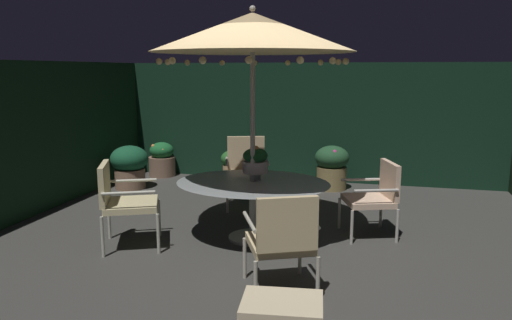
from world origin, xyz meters
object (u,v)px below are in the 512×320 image
object	(u,v)px
centerpiece_planter	(255,161)
potted_plant_back_center	(162,160)
patio_umbrella	(253,33)
potted_plant_right_far	(332,166)
patio_chair_east	(376,193)
patio_chair_northeast	(282,237)
potted_plant_back_left	(130,165)
potted_plant_back_right	(233,165)
patio_dining_table	(253,190)
patio_chair_north	(122,198)
ottoman_footrest	(282,307)
patio_chair_southeast	(247,167)

from	to	relation	value
centerpiece_planter	potted_plant_back_center	distance (m)	3.93
patio_umbrella	potted_plant_right_far	distance (m)	3.48
patio_chair_east	centerpiece_planter	bearing A→B (deg)	-165.54
patio_chair_northeast	patio_chair_east	xyz separation A→B (m)	(0.80, 1.87, -0.01)
centerpiece_planter	potted_plant_back_left	bearing A→B (deg)	145.44
patio_umbrella	potted_plant_back_right	world-z (taller)	patio_umbrella
patio_chair_east	patio_dining_table	bearing A→B (deg)	-161.03
patio_chair_northeast	potted_plant_back_center	size ratio (longest dim) A/B	1.47
patio_chair_northeast	potted_plant_back_right	size ratio (longest dim) A/B	1.61
patio_dining_table	patio_chair_northeast	world-z (taller)	patio_chair_northeast
centerpiece_planter	potted_plant_back_right	distance (m)	2.92
centerpiece_planter	patio_chair_north	distance (m)	1.60
potted_plant_back_right	potted_plant_back_left	size ratio (longest dim) A/B	0.81
patio_dining_table	potted_plant_back_center	distance (m)	3.98
ottoman_footrest	potted_plant_back_left	size ratio (longest dim) A/B	0.84
patio_chair_northeast	patio_chair_southeast	xyz separation A→B (m)	(-1.09, 2.82, 0.04)
patio_chair_east	potted_plant_right_far	world-z (taller)	patio_chair_east
potted_plant_back_right	potted_plant_back_center	bearing A→B (deg)	170.17
patio_chair_east	potted_plant_back_left	size ratio (longest dim) A/B	1.24
patio_chair_north	potted_plant_back_center	size ratio (longest dim) A/B	1.50
potted_plant_back_center	potted_plant_right_far	bearing A→B (deg)	-4.79
potted_plant_right_far	potted_plant_back_center	xyz separation A→B (m)	(-3.25, 0.27, -0.08)
potted_plant_back_right	patio_chair_southeast	bearing A→B (deg)	-65.05
patio_dining_table	potted_plant_back_right	bearing A→B (deg)	111.36
patio_chair_southeast	potted_plant_right_far	xyz separation A→B (m)	(1.15, 1.31, -0.18)
patio_chair_east	potted_plant_right_far	size ratio (longest dim) A/B	1.22
patio_dining_table	potted_plant_right_far	xyz separation A→B (m)	(0.68, 2.75, -0.20)
patio_chair_northeast	patio_chair_north	bearing A→B (deg)	159.16
patio_chair_southeast	potted_plant_back_center	distance (m)	2.65
patio_chair_north	ottoman_footrest	distance (m)	2.78
centerpiece_planter	potted_plant_back_center	xyz separation A→B (m)	(-2.57, 2.90, -0.62)
patio_chair_southeast	potted_plant_back_right	distance (m)	1.48
patio_umbrella	centerpiece_planter	distance (m)	1.49
patio_chair_east	patio_chair_northeast	bearing A→B (deg)	-113.12
patio_umbrella	ottoman_footrest	size ratio (longest dim) A/B	4.39
patio_chair_north	patio_dining_table	bearing A→B (deg)	24.05
ottoman_footrest	patio_chair_east	bearing A→B (deg)	77.58
patio_chair_southeast	patio_chair_north	bearing A→B (deg)	-113.88
centerpiece_planter	potted_plant_back_center	world-z (taller)	centerpiece_planter
potted_plant_back_right	potted_plant_right_far	world-z (taller)	potted_plant_right_far
patio_dining_table	patio_chair_southeast	distance (m)	1.52
centerpiece_planter	potted_plant_right_far	bearing A→B (deg)	75.51
patio_dining_table	potted_plant_back_right	size ratio (longest dim) A/B	3.09
patio_dining_table	patio_chair_southeast	xyz separation A→B (m)	(-0.47, 1.45, -0.02)
patio_umbrella	potted_plant_back_center	distance (m)	4.49
patio_chair_northeast	potted_plant_back_center	distance (m)	5.45
centerpiece_planter	potted_plant_back_center	bearing A→B (deg)	131.53
patio_umbrella	patio_chair_northeast	xyz separation A→B (m)	(0.63, -1.38, -1.88)
patio_dining_table	patio_umbrella	size ratio (longest dim) A/B	0.68
patio_chair_north	potted_plant_right_far	world-z (taller)	patio_chair_north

